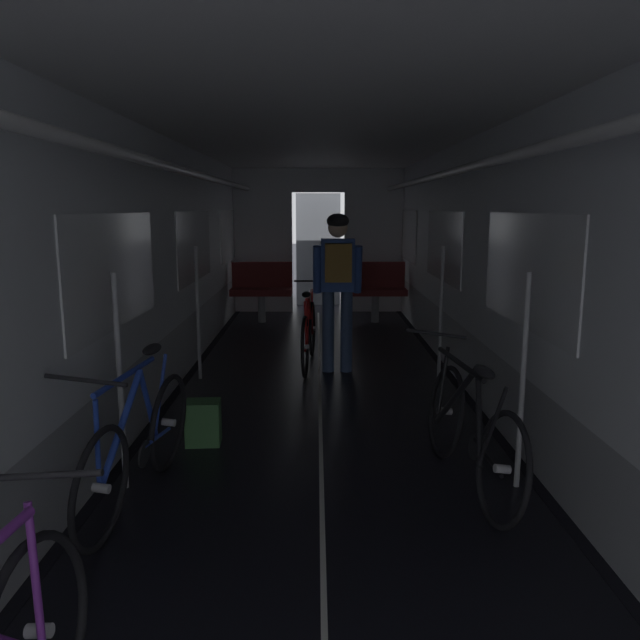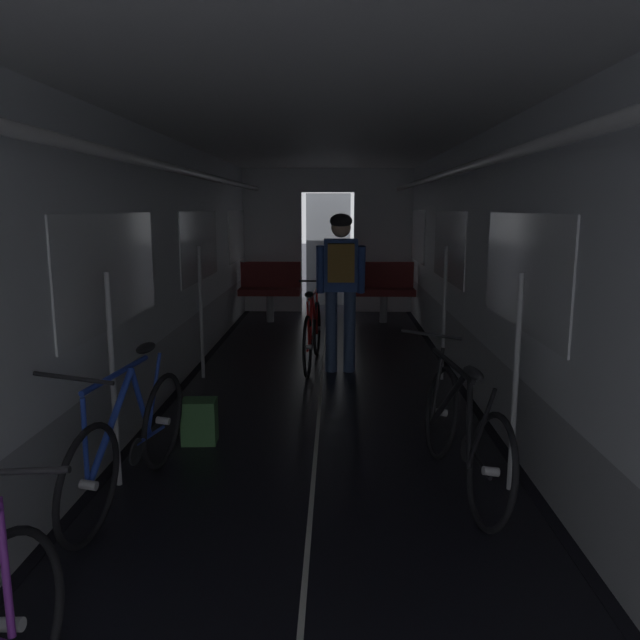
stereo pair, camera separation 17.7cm
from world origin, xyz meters
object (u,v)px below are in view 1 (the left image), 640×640
at_px(bench_seat_far_left, 262,286).
at_px(bench_seat_far_right, 375,286).
at_px(bicycle_blue, 139,443).
at_px(bicycle_black, 470,430).
at_px(bicycle_red_in_aisle, 309,333).
at_px(person_cyclist_aisle, 338,275).
at_px(backpack_on_floor, 203,423).

relative_size(bench_seat_far_left, bench_seat_far_right, 1.00).
xyz_separation_m(bench_seat_far_right, bicycle_blue, (-2.01, -6.17, -0.18)).
height_order(bench_seat_far_left, bicycle_black, bicycle_black).
bearing_deg(bicycle_red_in_aisle, bench_seat_far_right, 70.26).
bearing_deg(person_cyclist_aisle, bicycle_blue, -113.08).
xyz_separation_m(bicycle_red_in_aisle, backpack_on_floor, (-0.78, -2.39, -0.21)).
height_order(bicycle_blue, person_cyclist_aisle, person_cyclist_aisle).
bearing_deg(person_cyclist_aisle, backpack_on_floor, -117.34).
relative_size(bicycle_blue, bicycle_red_in_aisle, 1.00).
distance_m(person_cyclist_aisle, bicycle_red_in_aisle, 0.80).
bearing_deg(person_cyclist_aisle, bench_seat_far_left, 109.52).
xyz_separation_m(bicycle_black, person_cyclist_aisle, (-0.76, 2.85, 0.69)).
distance_m(bench_seat_far_right, bicycle_red_in_aisle, 3.02).
relative_size(bench_seat_far_right, bicycle_black, 0.58).
relative_size(bicycle_red_in_aisle, backpack_on_floor, 4.97).
height_order(person_cyclist_aisle, backpack_on_floor, person_cyclist_aisle).
distance_m(bench_seat_far_right, bicycle_black, 5.96).
bearing_deg(bench_seat_far_left, bicycle_red_in_aisle, -74.59).
bearing_deg(bench_seat_far_right, bicycle_black, -89.43).
bearing_deg(bicycle_red_in_aisle, bicycle_blue, -106.54).
height_order(bench_seat_far_left, bicycle_red_in_aisle, bench_seat_far_left).
bearing_deg(bench_seat_far_left, backpack_on_floor, -89.97).
relative_size(person_cyclist_aisle, backpack_on_floor, 5.09).
bearing_deg(bench_seat_far_left, bicycle_blue, -91.94).
xyz_separation_m(bicycle_black, bicycle_blue, (-2.07, -0.22, 0.00)).
bearing_deg(backpack_on_floor, bench_seat_far_left, 90.03).
bearing_deg(bench_seat_far_right, bench_seat_far_left, 180.00).
bearing_deg(person_cyclist_aisle, bicycle_black, -75.08).
relative_size(person_cyclist_aisle, bicycle_red_in_aisle, 1.02).
xyz_separation_m(bicycle_blue, bicycle_red_in_aisle, (0.99, 3.34, 0.00)).
bearing_deg(bicycle_black, bicycle_red_in_aisle, 109.06).
height_order(bicycle_blue, bicycle_red_in_aisle, bicycle_blue).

